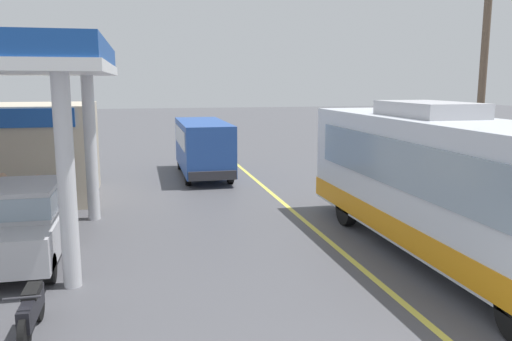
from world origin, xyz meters
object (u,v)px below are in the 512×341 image
Objects in this scene: coach_bus_main at (448,188)px; minibus_opposing_lane at (203,143)px; pedestrian_by_shop at (40,200)px; pedestrian_near_pump at (4,198)px; car_at_pump at (25,219)px; motorcycle_parked_forecourt at (32,310)px.

minibus_opposing_lane is at bearing 108.99° from coach_bus_main.
coach_bus_main reaches higher than pedestrian_by_shop.
car_at_pump is at bearing -68.69° from pedestrian_near_pump.
minibus_opposing_lane is (-4.23, 12.29, -0.25)m from coach_bus_main.
pedestrian_near_pump is (-1.95, 6.75, 0.49)m from motorcycle_parked_forecourt.
pedestrian_near_pump is at bearing 106.07° from motorcycle_parked_forecourt.
pedestrian_by_shop is (-9.73, 4.42, -0.79)m from coach_bus_main.
coach_bus_main is 9.89m from car_at_pump.
minibus_opposing_lane is (5.41, 10.23, 0.46)m from car_at_pump.
coach_bus_main is 10.72m from pedestrian_by_shop.
pedestrian_by_shop is at bearing -25.45° from pedestrian_near_pump.
motorcycle_parked_forecourt is at bearing -168.15° from coach_bus_main.
car_at_pump is (-9.64, 2.07, -0.71)m from coach_bus_main.
pedestrian_by_shop is at bearing 155.56° from coach_bus_main.
pedestrian_near_pump is 1.13m from pedestrian_by_shop.
motorcycle_parked_forecourt is at bearing -107.92° from minibus_opposing_lane.
car_at_pump is 2.36m from pedestrian_by_shop.
motorcycle_parked_forecourt is (-8.80, -1.85, -1.28)m from coach_bus_main.
minibus_opposing_lane reaches higher than pedestrian_near_pump.
coach_bus_main is 6.65× the size of pedestrian_by_shop.
car_at_pump is 2.33× the size of motorcycle_parked_forecourt.
motorcycle_parked_forecourt is at bearing -81.58° from pedestrian_by_shop.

